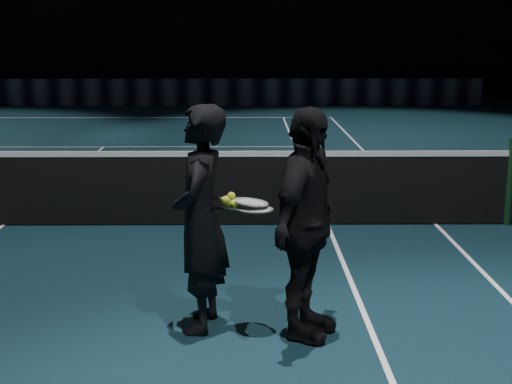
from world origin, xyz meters
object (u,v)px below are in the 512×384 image
racket_lower (255,209)px  tennis_balls (231,201)px  player_b (306,225)px  racket_upper (250,202)px  player_a (200,219)px

racket_lower → tennis_balls: tennis_balls is taller
player_b → tennis_balls: (-0.58, 0.13, 0.16)m
racket_lower → racket_upper: bearing=141.3°
racket_lower → racket_upper: 0.08m
player_b → racket_upper: 0.48m
player_a → player_b: 0.85m
racket_upper → player_b: bearing=-9.1°
player_a → player_b: bearing=84.0°
player_b → tennis_balls: 0.62m
player_b → racket_lower: 0.41m
tennis_balls → player_b: bearing=-12.7°
player_a → tennis_balls: (0.25, -0.05, 0.16)m
player_a → racket_lower: size_ratio=2.70×
racket_lower → racket_upper: racket_upper is taller
player_a → racket_upper: (0.40, -0.05, 0.15)m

